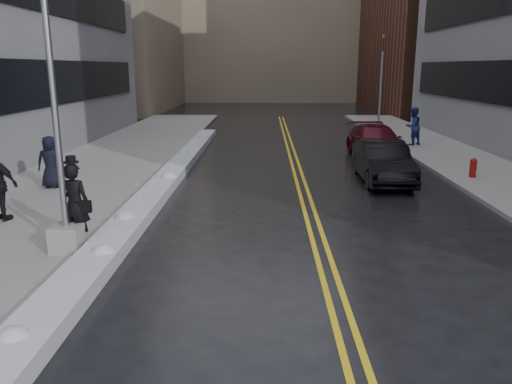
{
  "coord_description": "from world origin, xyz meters",
  "views": [
    {
      "loc": [
        1.17,
        -8.57,
        4.2
      ],
      "look_at": [
        0.95,
        2.95,
        1.3
      ],
      "focal_mm": 35.0,
      "sensor_mm": 36.0,
      "label": 1
    }
  ],
  "objects_px": {
    "pedestrian_c": "(51,162)",
    "pedestrian_east": "(413,126)",
    "fire_hydrant": "(473,167)",
    "traffic_signal": "(381,80)",
    "lamppost": "(58,146)",
    "car_maroon": "(376,142)",
    "car_black": "(383,162)",
    "pedestrian_fedora": "(75,205)"
  },
  "relations": [
    {
      "from": "pedestrian_c",
      "to": "pedestrian_east",
      "type": "xyz_separation_m",
      "value": [
        15.16,
        9.98,
        0.09
      ]
    },
    {
      "from": "traffic_signal",
      "to": "pedestrian_c",
      "type": "height_order",
      "value": "traffic_signal"
    },
    {
      "from": "traffic_signal",
      "to": "pedestrian_c",
      "type": "xyz_separation_m",
      "value": [
        -14.68,
        -15.94,
        -2.36
      ]
    },
    {
      "from": "lamppost",
      "to": "car_black",
      "type": "distance_m",
      "value": 11.94
    },
    {
      "from": "pedestrian_c",
      "to": "car_maroon",
      "type": "height_order",
      "value": "pedestrian_c"
    },
    {
      "from": "traffic_signal",
      "to": "pedestrian_fedora",
      "type": "bearing_deg",
      "value": -118.4
    },
    {
      "from": "pedestrian_fedora",
      "to": "car_black",
      "type": "distance_m",
      "value": 11.5
    },
    {
      "from": "pedestrian_c",
      "to": "traffic_signal",
      "type": "bearing_deg",
      "value": -150.33
    },
    {
      "from": "lamppost",
      "to": "pedestrian_east",
      "type": "bearing_deg",
      "value": 52.54
    },
    {
      "from": "fire_hydrant",
      "to": "traffic_signal",
      "type": "distance_m",
      "value": 14.3
    },
    {
      "from": "traffic_signal",
      "to": "pedestrian_fedora",
      "type": "height_order",
      "value": "traffic_signal"
    },
    {
      "from": "pedestrian_fedora",
      "to": "car_black",
      "type": "height_order",
      "value": "pedestrian_fedora"
    },
    {
      "from": "car_maroon",
      "to": "pedestrian_c",
      "type": "bearing_deg",
      "value": -152.54
    },
    {
      "from": "pedestrian_east",
      "to": "car_black",
      "type": "distance_m",
      "value": 8.92
    },
    {
      "from": "car_black",
      "to": "pedestrian_fedora",
      "type": "bearing_deg",
      "value": -138.89
    },
    {
      "from": "pedestrian_c",
      "to": "pedestrian_east",
      "type": "relative_size",
      "value": 0.91
    },
    {
      "from": "lamppost",
      "to": "traffic_signal",
      "type": "relative_size",
      "value": 1.27
    },
    {
      "from": "lamppost",
      "to": "pedestrian_fedora",
      "type": "distance_m",
      "value": 1.45
    },
    {
      "from": "lamppost",
      "to": "car_black",
      "type": "bearing_deg",
      "value": 41.46
    },
    {
      "from": "fire_hydrant",
      "to": "pedestrian_c",
      "type": "height_order",
      "value": "pedestrian_c"
    },
    {
      "from": "lamppost",
      "to": "pedestrian_fedora",
      "type": "bearing_deg",
      "value": 74.47
    },
    {
      "from": "lamppost",
      "to": "traffic_signal",
      "type": "distance_m",
      "value": 24.98
    },
    {
      "from": "pedestrian_c",
      "to": "fire_hydrant",
      "type": "bearing_deg",
      "value": 169.59
    },
    {
      "from": "pedestrian_fedora",
      "to": "car_maroon",
      "type": "relative_size",
      "value": 0.38
    },
    {
      "from": "pedestrian_fedora",
      "to": "pedestrian_c",
      "type": "bearing_deg",
      "value": -55.65
    },
    {
      "from": "pedestrian_fedora",
      "to": "traffic_signal",
      "type": "bearing_deg",
      "value": -111.63
    },
    {
      "from": "traffic_signal",
      "to": "pedestrian_east",
      "type": "xyz_separation_m",
      "value": [
        0.49,
        -5.96,
        -2.26
      ]
    },
    {
      "from": "pedestrian_east",
      "to": "car_maroon",
      "type": "bearing_deg",
      "value": 19.12
    },
    {
      "from": "pedestrian_fedora",
      "to": "pedestrian_c",
      "type": "relative_size",
      "value": 1.09
    },
    {
      "from": "pedestrian_fedora",
      "to": "car_maroon",
      "type": "height_order",
      "value": "pedestrian_fedora"
    },
    {
      "from": "traffic_signal",
      "to": "car_maroon",
      "type": "distance_m",
      "value": 9.58
    },
    {
      "from": "fire_hydrant",
      "to": "car_black",
      "type": "distance_m",
      "value": 3.46
    },
    {
      "from": "lamppost",
      "to": "traffic_signal",
      "type": "bearing_deg",
      "value": 61.79
    },
    {
      "from": "traffic_signal",
      "to": "lamppost",
      "type": "bearing_deg",
      "value": -118.21
    },
    {
      "from": "fire_hydrant",
      "to": "pedestrian_c",
      "type": "relative_size",
      "value": 0.41
    },
    {
      "from": "fire_hydrant",
      "to": "pedestrian_c",
      "type": "xyz_separation_m",
      "value": [
        -15.18,
        -1.94,
        0.5
      ]
    },
    {
      "from": "fire_hydrant",
      "to": "pedestrian_fedora",
      "type": "distance_m",
      "value": 14.41
    },
    {
      "from": "car_black",
      "to": "pedestrian_c",
      "type": "bearing_deg",
      "value": -170.8
    },
    {
      "from": "pedestrian_east",
      "to": "car_black",
      "type": "bearing_deg",
      "value": 37.04
    },
    {
      "from": "lamppost",
      "to": "pedestrian_east",
      "type": "distance_m",
      "value": 20.25
    },
    {
      "from": "pedestrian_fedora",
      "to": "pedestrian_c",
      "type": "height_order",
      "value": "pedestrian_fedora"
    },
    {
      "from": "pedestrian_east",
      "to": "pedestrian_fedora",
      "type": "bearing_deg",
      "value": 21.87
    }
  ]
}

